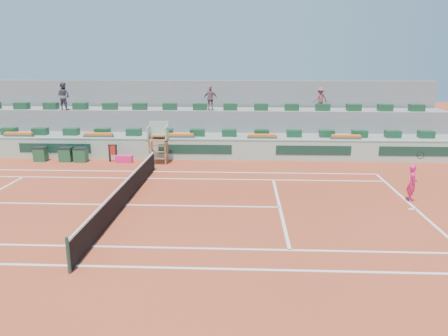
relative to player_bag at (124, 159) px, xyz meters
The scene contains 20 objects.
ground 7.75m from the player_bag, 74.60° to the right, with size 90.00×90.00×0.00m, color #9D371E.
seating_tier_lower 3.85m from the player_bag, 57.54° to the left, with size 36.00×4.00×1.20m, color gray.
seating_tier_upper 5.36m from the player_bag, 66.95° to the left, with size 36.00×2.40×2.60m, color gray.
stadium_back_wall 7.04m from the player_bag, 72.27° to the left, with size 36.00×0.40×4.40m, color gray.
player_bag is the anchor object (origin of this frame).
spectator_left 7.12m from the player_bag, 141.18° to the left, with size 0.87×0.68×1.80m, color #4C4C58.
spectator_mid 6.96m from the player_bag, 39.59° to the left, with size 0.91×0.38×1.56m, color #7D535F.
spectator_right 13.09m from the player_bag, 20.42° to the left, with size 0.97×0.56×1.50m, color #914852.
court_lines 7.75m from the player_bag, 74.60° to the right, with size 23.89×11.09×0.01m.
tennis_net 7.75m from the player_bag, 74.60° to the right, with size 0.10×11.97×1.10m.
advertising_hoarding 2.36m from the player_bag, 26.36° to the left, with size 36.00×0.34×1.26m.
umpire_chair 2.45m from the player_bag, ahead, with size 1.10×0.90×2.40m.
seat_row_lower 3.34m from the player_bag, 48.61° to the left, with size 32.90×0.60×0.44m.
seat_row_upper 5.38m from the player_bag, 64.09° to the left, with size 32.90×0.60×0.44m.
flower_planters 1.98m from the player_bag, 70.04° to the left, with size 26.80×0.36×0.28m.
drink_cooler_a 2.60m from the player_bag, behind, with size 0.75×0.65×0.84m.
drink_cooler_b 3.50m from the player_bag, behind, with size 0.76×0.65×0.84m.
drink_cooler_c 5.04m from the player_bag, behind, with size 0.73×0.63×0.84m.
towel_rack 0.82m from the player_bag, 165.65° to the left, with size 0.54×0.09×1.03m.
tennis_player 15.49m from the player_bag, 24.44° to the right, with size 0.49×0.89×2.28m.
Camera 1 is at (4.89, -16.99, 5.94)m, focal length 35.00 mm.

